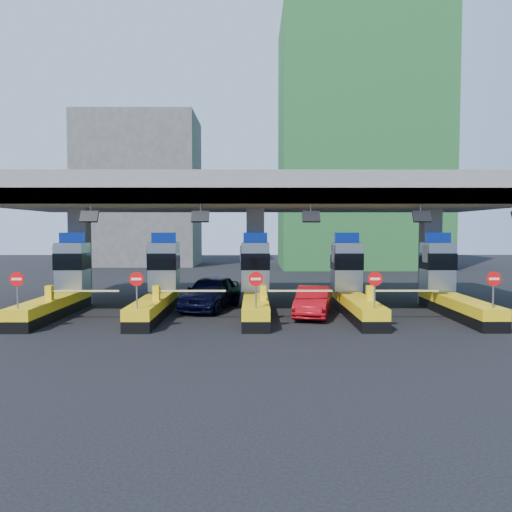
{
  "coord_description": "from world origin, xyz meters",
  "views": [
    {
      "loc": [
        -0.1,
        -25.42,
        4.31
      ],
      "look_at": [
        0.03,
        0.0,
        2.97
      ],
      "focal_mm": 35.0,
      "sensor_mm": 36.0,
      "label": 1
    }
  ],
  "objects": [
    {
      "name": "toll_lane_far_right",
      "position": [
        10.0,
        0.28,
        1.4
      ],
      "size": [
        4.43,
        8.0,
        4.16
      ],
      "color": "black",
      "rests_on": "ground"
    },
    {
      "name": "red_car",
      "position": [
        2.86,
        -0.78,
        0.74
      ],
      "size": [
        2.45,
        4.69,
        1.47
      ],
      "primitive_type": "imported",
      "rotation": [
        0.0,
        0.0,
        -0.21
      ],
      "color": "#AD0D14",
      "rests_on": "ground"
    },
    {
      "name": "toll_lane_center",
      "position": [
        0.0,
        0.28,
        1.4
      ],
      "size": [
        4.43,
        8.0,
        4.16
      ],
      "color": "black",
      "rests_on": "ground"
    },
    {
      "name": "toll_lane_right",
      "position": [
        5.0,
        0.28,
        1.4
      ],
      "size": [
        4.43,
        8.0,
        4.16
      ],
      "color": "black",
      "rests_on": "ground"
    },
    {
      "name": "toll_lane_left",
      "position": [
        -5.0,
        0.28,
        1.4
      ],
      "size": [
        4.43,
        8.0,
        4.16
      ],
      "color": "black",
      "rests_on": "ground"
    },
    {
      "name": "toll_canopy",
      "position": [
        0.0,
        2.87,
        6.13
      ],
      "size": [
        28.0,
        12.09,
        7.0
      ],
      "color": "slate",
      "rests_on": "ground"
    },
    {
      "name": "toll_lane_far_left",
      "position": [
        -10.0,
        0.28,
        1.4
      ],
      "size": [
        4.43,
        8.0,
        4.16
      ],
      "color": "black",
      "rests_on": "ground"
    },
    {
      "name": "van",
      "position": [
        -2.41,
        1.44,
        0.91
      ],
      "size": [
        3.48,
        5.73,
        1.82
      ],
      "primitive_type": "imported",
      "rotation": [
        0.0,
        0.0,
        -0.26
      ],
      "color": "black",
      "rests_on": "ground"
    },
    {
      "name": "bg_building_scaffold",
      "position": [
        12.0,
        32.0,
        14.0
      ],
      "size": [
        18.0,
        12.0,
        28.0
      ],
      "primitive_type": "cube",
      "color": "#1E5926",
      "rests_on": "ground"
    },
    {
      "name": "bg_building_concrete",
      "position": [
        -14.0,
        36.0,
        9.0
      ],
      "size": [
        14.0,
        10.0,
        18.0
      ],
      "primitive_type": "cube",
      "color": "#4C4C49",
      "rests_on": "ground"
    },
    {
      "name": "ground",
      "position": [
        0.0,
        0.0,
        0.0
      ],
      "size": [
        120.0,
        120.0,
        0.0
      ],
      "primitive_type": "plane",
      "color": "black",
      "rests_on": "ground"
    }
  ]
}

